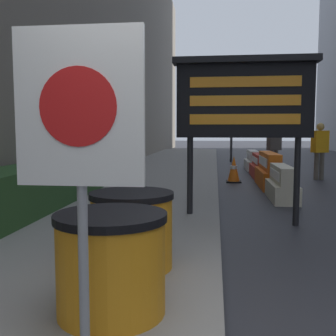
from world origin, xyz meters
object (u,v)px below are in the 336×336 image
object	(u,v)px
pedestrian_passerby	(320,146)
warning_sign	(80,129)
traffic_cone_near	(234,169)
barrel_drum_foreground	(111,263)
jersey_barrier_white	(253,161)
jersey_barrier_red_striped	(259,167)
traffic_light_near_curb	(232,96)
barrel_drum_middle	(132,230)
jersey_barrier_orange_far	(269,172)
jersey_barrier_cream	(282,185)
pedestrian_worker	(274,145)
message_board	(244,100)

from	to	relation	value
pedestrian_passerby	warning_sign	bearing A→B (deg)	47.67
traffic_cone_near	barrel_drum_foreground	bearing A→B (deg)	-98.41
barrel_drum_foreground	jersey_barrier_white	xyz separation A→B (m)	(2.27, 13.07, -0.21)
warning_sign	jersey_barrier_red_striped	bearing A→B (deg)	78.68
traffic_cone_near	jersey_barrier_red_striped	bearing A→B (deg)	59.02
warning_sign	pedestrian_passerby	world-z (taller)	warning_sign
barrel_drum_foreground	traffic_light_near_curb	size ratio (longest dim) A/B	0.19
barrel_drum_middle	pedestrian_passerby	bearing A→B (deg)	65.48
barrel_drum_foreground	jersey_barrier_orange_far	xyz separation A→B (m)	(2.27, 8.23, -0.13)
jersey_barrier_red_striped	jersey_barrier_white	size ratio (longest dim) A/B	1.16
jersey_barrier_red_striped	jersey_barrier_white	distance (m)	2.45
warning_sign	jersey_barrier_orange_far	distance (m)	9.25
warning_sign	pedestrian_passerby	size ratio (longest dim) A/B	1.10
traffic_light_near_curb	jersey_barrier_red_striped	bearing A→B (deg)	-83.41
jersey_barrier_cream	pedestrian_worker	world-z (taller)	pedestrian_worker
message_board	barrel_drum_foreground	bearing A→B (deg)	-108.51
jersey_barrier_cream	traffic_light_near_curb	size ratio (longest dim) A/B	0.37
traffic_light_near_curb	pedestrian_passerby	distance (m)	7.48
jersey_barrier_red_striped	pedestrian_passerby	size ratio (longest dim) A/B	1.15
jersey_barrier_cream	traffic_light_near_curb	xyz separation A→B (m)	(-0.70, 10.60, 2.88)
barrel_drum_middle	jersey_barrier_orange_far	size ratio (longest dim) A/B	0.39
jersey_barrier_white	traffic_cone_near	xyz separation A→B (m)	(-0.93, -4.00, 0.05)
warning_sign	message_board	size ratio (longest dim) A/B	0.73
jersey_barrier_white	message_board	bearing A→B (deg)	-96.31
message_board	jersey_barrier_red_striped	bearing A→B (deg)	81.49
jersey_barrier_cream	pedestrian_passerby	distance (m)	4.33
message_board	pedestrian_worker	world-z (taller)	message_board
barrel_drum_middle	traffic_light_near_curb	bearing A→B (deg)	84.11
traffic_cone_near	pedestrian_passerby	world-z (taller)	pedestrian_passerby
barrel_drum_middle	jersey_barrier_cream	world-z (taller)	barrel_drum_middle
jersey_barrier_cream	jersey_barrier_white	xyz separation A→B (m)	(-0.00, 6.95, -0.00)
barrel_drum_foreground	jersey_barrier_cream	size ratio (longest dim) A/B	0.52
traffic_light_near_curb	pedestrian_worker	size ratio (longest dim) A/B	2.54
barrel_drum_foreground	message_board	size ratio (longest dim) A/B	0.32
barrel_drum_middle	jersey_barrier_white	distance (m)	12.29
jersey_barrier_white	pedestrian_worker	world-z (taller)	pedestrian_worker
warning_sign	pedestrian_worker	world-z (taller)	warning_sign
pedestrian_passerby	traffic_light_near_curb	bearing A→B (deg)	-91.34
jersey_barrier_white	traffic_light_near_curb	size ratio (longest dim) A/B	0.40
traffic_cone_near	pedestrian_worker	world-z (taller)	pedestrian_worker
barrel_drum_middle	pedestrian_worker	distance (m)	11.12
warning_sign	jersey_barrier_white	size ratio (longest dim) A/B	1.11
message_board	traffic_light_near_curb	bearing A→B (deg)	88.54
jersey_barrier_red_striped	pedestrian_worker	xyz separation A→B (m)	(0.62, 1.11, 0.70)
barrel_drum_foreground	warning_sign	bearing A→B (deg)	-89.07
jersey_barrier_orange_far	traffic_light_near_curb	size ratio (longest dim) A/B	0.49
pedestrian_worker	jersey_barrier_red_striped	bearing A→B (deg)	-141.19
jersey_barrier_cream	jersey_barrier_white	distance (m)	6.95
barrel_drum_middle	jersey_barrier_cream	xyz separation A→B (m)	(2.33, 5.11, -0.20)
message_board	jersey_barrier_orange_far	xyz separation A→B (m)	(1.04, 4.55, -1.62)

